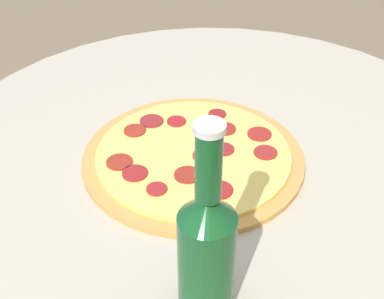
{
  "coord_description": "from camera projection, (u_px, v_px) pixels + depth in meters",
  "views": [
    {
      "loc": [
        0.49,
        0.58,
        1.26
      ],
      "look_at": [
        0.06,
        -0.0,
        0.72
      ],
      "focal_mm": 50.0,
      "sensor_mm": 36.0,
      "label": 1
    }
  ],
  "objects": [
    {
      "name": "table",
      "position": [
        216.0,
        224.0,
        1.05
      ],
      "size": [
        1.03,
        1.03,
        0.7
      ],
      "color": "#B2A893",
      "rests_on": "ground_plane"
    },
    {
      "name": "pizza",
      "position": [
        192.0,
        155.0,
        0.91
      ],
      "size": [
        0.38,
        0.38,
        0.02
      ],
      "color": "#C68E47",
      "rests_on": "table"
    },
    {
      "name": "beer_bottle",
      "position": [
        207.0,
        248.0,
        0.61
      ],
      "size": [
        0.07,
        0.07,
        0.27
      ],
      "color": "#144C23",
      "rests_on": "table"
    }
  ]
}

